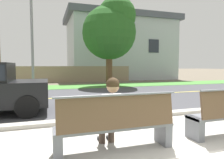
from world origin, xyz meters
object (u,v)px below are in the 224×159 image
Objects in this scene: bench_left at (116,125)px; shade_tree_left at (111,29)px; seated_person_white at (111,111)px; streetlamp at (32,23)px.

bench_left is 0.33× the size of shade_tree_left.
shade_tree_left is (3.22, 10.07, 3.31)m from seated_person_white.
seated_person_white is 0.20× the size of shade_tree_left.
shade_tree_left is (3.19, 10.25, 3.53)m from bench_left.
streetlamp reaches higher than seated_person_white.
bench_left is 0.28m from seated_person_white.
streetlamp is 5.13m from shade_tree_left.
streetlamp is at bearing 100.29° from seated_person_white.
streetlamp is (-1.89, 10.42, 3.45)m from seated_person_white.
shade_tree_left is (5.11, -0.35, -0.14)m from streetlamp.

